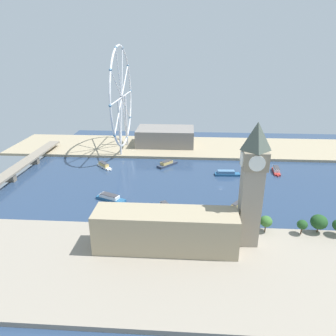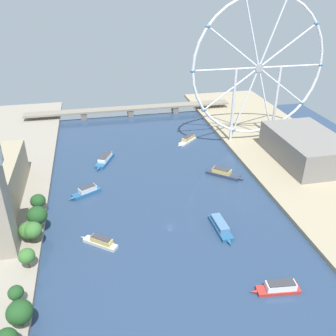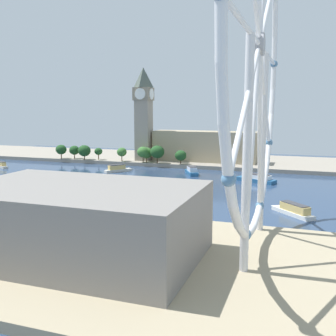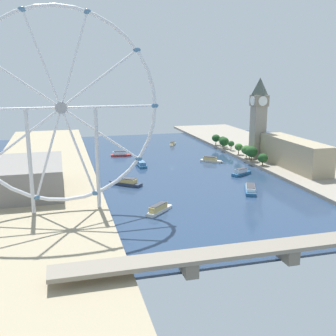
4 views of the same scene
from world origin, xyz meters
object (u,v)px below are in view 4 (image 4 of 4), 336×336
object	(u,v)px
clock_tower	(258,116)
tour_boat_7	(126,182)
ferris_wheel	(61,109)
tour_boat_6	(141,164)
tour_boat_1	(211,160)
tour_boat_5	(241,172)
tour_boat_0	(250,189)
river_bridge	(288,247)
parliament_block	(294,154)
tour_boat_3	(173,144)
tour_boat_4	(159,209)
tour_boat_2	(121,154)
riverside_hall	(30,177)

from	to	relation	value
clock_tower	tour_boat_7	bearing A→B (deg)	22.91
ferris_wheel	tour_boat_6	distance (m)	154.32
tour_boat_1	tour_boat_6	bearing A→B (deg)	-142.81
tour_boat_5	tour_boat_0	bearing A→B (deg)	-135.29
ferris_wheel	river_bridge	world-z (taller)	ferris_wheel
parliament_block	tour_boat_3	size ratio (longest dim) A/B	4.35
parliament_block	tour_boat_7	xyz separation A→B (m)	(156.30, 9.38, -13.50)
river_bridge	tour_boat_0	distance (m)	114.16
clock_tower	tour_boat_6	bearing A→B (deg)	-0.72
tour_boat_4	clock_tower	bearing A→B (deg)	0.66
tour_boat_5	tour_boat_2	bearing A→B (deg)	101.83
tour_boat_6	tour_boat_7	distance (m)	67.65
clock_tower	tour_boat_1	size ratio (longest dim) A/B	3.70
riverside_hall	tour_boat_7	xyz separation A→B (m)	(-71.97, -7.31, -11.49)
ferris_wheel	parliament_block	bearing A→B (deg)	-161.84
tour_boat_0	river_bridge	bearing A→B (deg)	-173.70
tour_boat_7	tour_boat_5	bearing A→B (deg)	-135.98
clock_tower	tour_boat_4	size ratio (longest dim) A/B	3.55
ferris_wheel	river_bridge	distance (m)	150.12
tour_boat_5	river_bridge	bearing A→B (deg)	-135.19
tour_boat_3	tour_boat_4	distance (m)	243.50
riverside_hall	tour_boat_3	world-z (taller)	riverside_hall
tour_boat_4	tour_boat_5	xyz separation A→B (m)	(-92.90, -74.41, 0.15)
river_bridge	tour_boat_3	distance (m)	316.26
tour_boat_5	tour_boat_4	bearing A→B (deg)	-169.01
tour_boat_3	tour_boat_7	world-z (taller)	tour_boat_7
ferris_wheel	tour_boat_6	bearing A→B (deg)	-120.65
parliament_block	clock_tower	bearing A→B (deg)	-78.73
tour_boat_4	tour_boat_7	size ratio (longest dim) A/B	0.87
parliament_block	tour_boat_6	xyz separation A→B (m)	(132.12, -53.80, -13.65)
riverside_hall	tour_boat_5	bearing A→B (deg)	-175.66
river_bridge	tour_boat_2	distance (m)	269.90
riverside_hall	tour_boat_2	xyz separation A→B (m)	(-84.64, -122.79, -11.50)
tour_boat_5	tour_boat_6	xyz separation A→B (m)	(78.84, -57.20, -0.24)
tour_boat_5	tour_boat_7	distance (m)	103.19
clock_tower	tour_boat_3	xyz separation A→B (m)	(61.32, -101.75, -42.51)
tour_boat_2	tour_boat_3	xyz separation A→B (m)	(-71.90, -47.93, -0.32)
tour_boat_3	riverside_hall	bearing A→B (deg)	163.40
tour_boat_7	river_bridge	bearing A→B (deg)	150.16
riverside_hall	ferris_wheel	bearing A→B (deg)	116.27
river_bridge	tour_boat_1	distance (m)	218.08
river_bridge	tour_boat_5	bearing A→B (deg)	-107.49
tour_boat_3	parliament_block	bearing A→B (deg)	-129.11
tour_boat_5	tour_boat_6	world-z (taller)	tour_boat_5
river_bridge	tour_boat_4	bearing A→B (deg)	-62.39
riverside_hall	river_bridge	bearing A→B (deg)	131.06
tour_boat_2	tour_boat_5	world-z (taller)	tour_boat_5
parliament_block	riverside_hall	bearing A→B (deg)	4.18
ferris_wheel	riverside_hall	bearing A→B (deg)	-63.73
parliament_block	tour_boat_5	distance (m)	55.05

